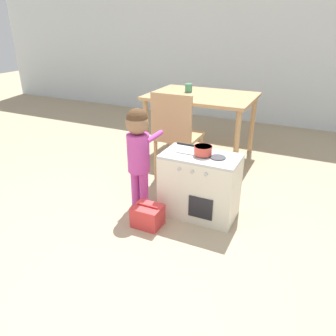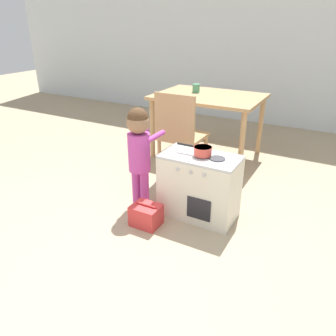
# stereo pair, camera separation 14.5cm
# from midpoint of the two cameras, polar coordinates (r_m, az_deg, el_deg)

# --- Properties ---
(ground_plane) EXTENTS (16.00, 16.00, 0.00)m
(ground_plane) POSITION_cam_midpoint_polar(r_m,az_deg,el_deg) (2.18, -11.36, -19.33)
(ground_plane) COLOR tan
(wall_back) EXTENTS (10.00, 0.06, 2.60)m
(wall_back) POSITION_cam_midpoint_polar(r_m,az_deg,el_deg) (5.29, 18.23, 21.20)
(wall_back) COLOR silver
(wall_back) RESTS_ON ground_plane
(play_kitchen) EXTENTS (0.61, 0.35, 0.54)m
(play_kitchen) POSITION_cam_midpoint_polar(r_m,az_deg,el_deg) (2.67, 7.03, -3.17)
(play_kitchen) COLOR silver
(play_kitchen) RESTS_ON ground_plane
(toy_pot) EXTENTS (0.29, 0.14, 0.07)m
(toy_pot) POSITION_cam_midpoint_polar(r_m,az_deg,el_deg) (2.54, 7.61, 3.05)
(toy_pot) COLOR #E04C3D
(toy_pot) RESTS_ON play_kitchen
(child_figure) EXTENTS (0.21, 0.35, 0.87)m
(child_figure) POSITION_cam_midpoint_polar(r_m,az_deg,el_deg) (2.68, -3.51, 4.13)
(child_figure) COLOR #BC429E
(child_figure) RESTS_ON ground_plane
(toy_basket) EXTENTS (0.22, 0.18, 0.19)m
(toy_basket) POSITION_cam_midpoint_polar(r_m,az_deg,el_deg) (2.61, -2.24, -8.23)
(toy_basket) COLOR #D13838
(toy_basket) RESTS_ON ground_plane
(dining_table) EXTENTS (1.18, 0.85, 0.72)m
(dining_table) POSITION_cam_midpoint_polar(r_m,az_deg,el_deg) (3.83, 8.16, 11.16)
(dining_table) COLOR tan
(dining_table) RESTS_ON ground_plane
(dining_chair_near) EXTENTS (0.41, 0.41, 0.89)m
(dining_chair_near) POSITION_cam_midpoint_polar(r_m,az_deg,el_deg) (3.19, 3.41, 5.93)
(dining_chair_near) COLOR tan
(dining_chair_near) RESTS_ON ground_plane
(cup_on_table) EXTENTS (0.08, 0.08, 0.10)m
(cup_on_table) POSITION_cam_midpoint_polar(r_m,az_deg,el_deg) (3.93, 6.00, 13.66)
(cup_on_table) COLOR #478E66
(cup_on_table) RESTS_ON dining_table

